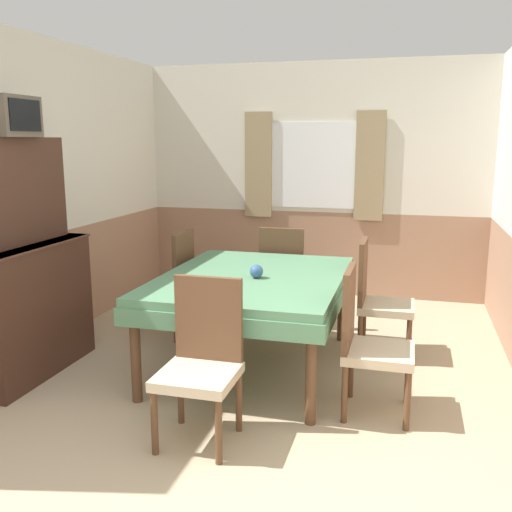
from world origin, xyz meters
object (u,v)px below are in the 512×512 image
(chair_head_near, at_px, (202,358))
(sideboard, at_px, (22,277))
(chair_right_far, at_px, (377,296))
(dining_table, at_px, (253,288))
(chair_head_window, at_px, (284,274))
(chair_right_near, at_px, (367,339))
(vase, at_px, (256,271))
(tv, at_px, (8,116))
(chair_left_far, at_px, (171,282))

(chair_head_near, relative_size, sideboard, 0.54)
(chair_right_far, bearing_deg, dining_table, -59.57)
(chair_head_window, relative_size, sideboard, 0.54)
(chair_right_near, xyz_separation_m, vase, (-0.86, 0.45, 0.29))
(chair_head_near, bearing_deg, dining_table, -90.00)
(chair_right_far, relative_size, tv, 2.38)
(vase, bearing_deg, chair_right_near, -27.68)
(tv, bearing_deg, vase, 16.14)
(chair_right_near, relative_size, tv, 2.38)
(dining_table, bearing_deg, chair_right_near, -30.43)
(chair_right_near, xyz_separation_m, tv, (-2.53, -0.03, 1.42))
(chair_head_window, bearing_deg, sideboard, -134.55)
(sideboard, distance_m, tv, 1.17)
(chair_head_near, height_order, chair_right_near, same)
(dining_table, distance_m, chair_left_far, 1.07)
(chair_head_near, bearing_deg, chair_head_window, -90.00)
(chair_head_near, height_order, chair_left_far, same)
(chair_head_window, bearing_deg, vase, -87.63)
(chair_right_near, bearing_deg, chair_head_window, -151.07)
(chair_left_far, xyz_separation_m, sideboard, (-0.73, -1.08, 0.25))
(chair_left_far, bearing_deg, chair_right_near, -120.43)
(chair_head_window, distance_m, vase, 1.23)
(chair_head_window, height_order, vase, chair_head_window)
(dining_table, xyz_separation_m, vase, (0.05, -0.08, 0.15))
(chair_head_window, height_order, chair_left_far, same)
(chair_head_near, xyz_separation_m, chair_head_window, (-0.00, 2.23, 0.00))
(chair_right_far, bearing_deg, tv, -66.48)
(dining_table, distance_m, chair_right_far, 1.07)
(chair_head_near, height_order, chair_head_window, same)
(dining_table, relative_size, chair_head_window, 1.87)
(chair_head_near, height_order, tv, tv)
(chair_right_near, height_order, vase, chair_right_near)
(chair_head_window, xyz_separation_m, sideboard, (-1.64, -1.66, 0.25))
(chair_head_near, bearing_deg, sideboard, -19.05)
(dining_table, bearing_deg, sideboard, -161.47)
(dining_table, relative_size, chair_right_far, 1.87)
(chair_right_near, relative_size, vase, 9.41)
(chair_head_near, relative_size, chair_right_near, 1.00)
(chair_right_far, bearing_deg, chair_right_near, 0.00)
(dining_table, distance_m, chair_right_near, 1.07)
(chair_head_window, xyz_separation_m, vase, (0.05, -1.20, 0.29))
(dining_table, height_order, chair_head_near, chair_head_near)
(tv, bearing_deg, chair_head_window, 46.02)
(chair_head_near, xyz_separation_m, sideboard, (-1.64, 0.57, 0.25))
(chair_right_far, xyz_separation_m, chair_right_near, (0.00, -1.07, 0.00))
(sideboard, bearing_deg, chair_left_far, 56.22)
(chair_head_window, xyz_separation_m, chair_left_far, (-0.91, -0.58, 0.00))
(chair_right_far, distance_m, sideboard, 2.78)
(chair_head_window, xyz_separation_m, chair_right_near, (0.91, -1.65, 0.00))
(chair_right_far, xyz_separation_m, vase, (-0.86, -0.62, 0.29))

